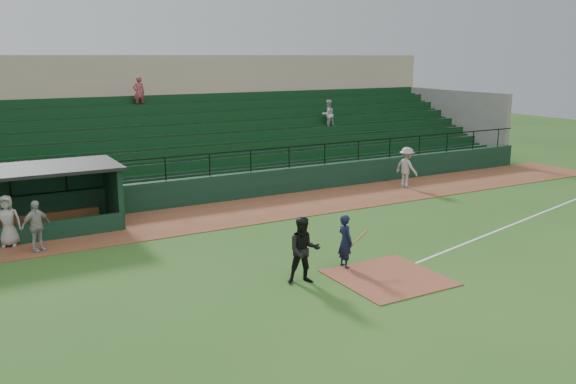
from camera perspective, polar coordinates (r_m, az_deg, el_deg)
ground at (r=18.68m, az=7.63°, el=-7.17°), size 90.00×90.00×0.00m
warning_track at (r=25.21m, az=-3.36°, el=-1.75°), size 40.00×4.00×0.03m
home_plate_dirt at (r=17.94m, az=9.57°, el=-8.04°), size 3.00×3.00×0.03m
foul_line at (r=24.88m, az=20.83°, el=-2.81°), size 17.49×4.44×0.01m
stadium_structure at (r=32.47m, az=-10.05°, el=5.47°), size 38.00×13.08×6.40m
batter_at_plate at (r=18.37m, az=5.48°, el=-4.70°), size 1.01×0.68×1.67m
umpire at (r=17.03m, az=1.53°, el=-5.58°), size 1.14×1.02×1.95m
runner at (r=29.93m, az=11.23°, el=2.32°), size 0.91×1.37×1.98m
dugout_player_a at (r=21.37m, az=-22.87°, el=-3.01°), size 1.09×0.78×1.72m
dugout_player_b at (r=22.35m, az=-25.17°, el=-2.49°), size 0.98×0.77×1.77m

